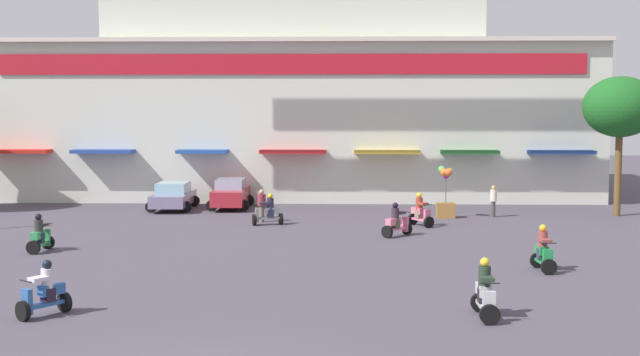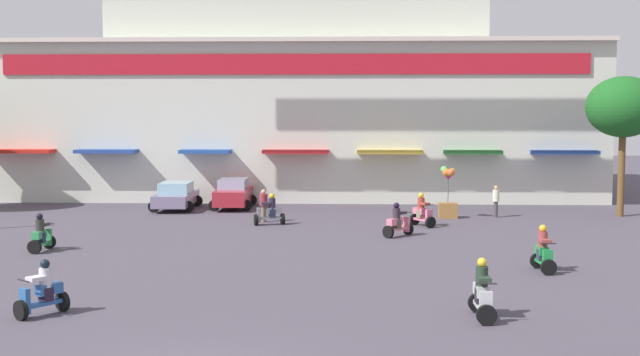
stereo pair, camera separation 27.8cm
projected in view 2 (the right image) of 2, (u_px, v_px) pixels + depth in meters
ground_plane at (260, 260)px, 28.89m from camera, size 128.00×128.00×0.00m
colonial_building at (300, 53)px, 51.45m from camera, size 35.50×17.57×20.50m
plaza_tree_1 at (623, 108)px, 40.09m from camera, size 3.64×3.52×6.96m
parked_car_0 at (176, 196)px, 43.29m from camera, size 2.43×4.27×1.45m
parked_car_1 at (233, 194)px, 43.73m from camera, size 2.29×4.08×1.59m
scooter_rider_0 at (482, 294)px, 20.90m from camera, size 0.54×1.45×1.57m
scooter_rider_1 at (422, 213)px, 37.05m from camera, size 1.15×1.37×1.54m
scooter_rider_2 at (398, 223)px, 34.20m from camera, size 1.37×1.43×1.45m
scooter_rider_4 at (42, 293)px, 21.21m from camera, size 1.23×1.40×1.47m
scooter_rider_5 at (543, 253)px, 26.87m from camera, size 0.61×1.33×1.55m
scooter_rider_6 at (270, 212)px, 37.55m from camera, size 1.48×0.87×1.47m
scooter_rider_7 at (41, 236)px, 30.66m from camera, size 0.64×1.38×1.46m
pedestrian_0 at (496, 199)px, 40.14m from camera, size 0.40×0.40×1.57m
pedestrian_1 at (264, 204)px, 38.49m from camera, size 0.51×0.51×1.55m
balloon_vendor_cart at (448, 197)px, 39.86m from camera, size 0.91×0.80×2.55m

